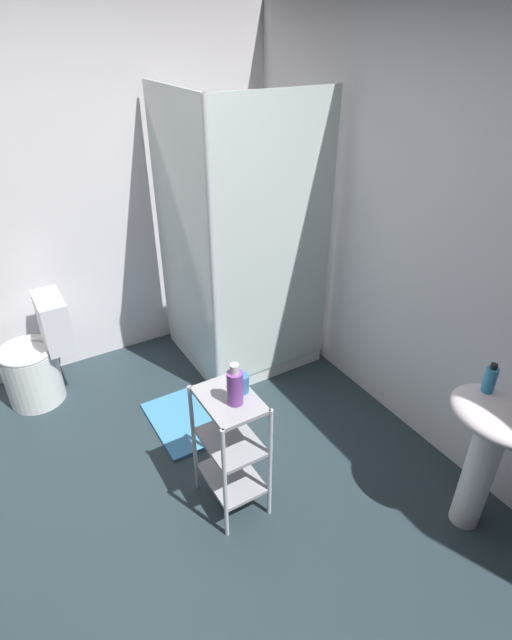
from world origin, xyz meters
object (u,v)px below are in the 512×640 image
at_px(shower_stall, 237,308).
at_px(storage_cart, 231,443).
at_px(rinse_cup, 242,383).
at_px(toilet, 38,360).
at_px(hand_soap_bottle, 490,379).
at_px(conditioner_bottle_purple, 235,387).
at_px(pedestal_sink, 489,441).
at_px(bath_mat, 184,421).

xyz_separation_m(shower_stall, storage_cart, (1.18, -0.70, -0.03)).
bearing_deg(rinse_cup, toilet, -151.46).
relative_size(storage_cart, hand_soap_bottle, 4.79).
distance_m(shower_stall, toilet, 1.45).
relative_size(shower_stall, hand_soap_bottle, 12.94).
relative_size(shower_stall, conditioner_bottle_purple, 8.88).
bearing_deg(pedestal_sink, rinse_cup, -129.44).
xyz_separation_m(pedestal_sink, rinse_cup, (-0.77, -0.93, 0.21)).
height_order(pedestal_sink, storage_cart, pedestal_sink).
xyz_separation_m(conditioner_bottle_purple, bath_mat, (-0.77, 0.01, -0.83)).
bearing_deg(toilet, hand_soap_bottle, 39.42).
relative_size(conditioner_bottle_purple, rinse_cup, 2.30).
height_order(toilet, storage_cart, toilet).
bearing_deg(toilet, shower_stall, 78.21).
relative_size(storage_cart, rinse_cup, 7.55).
height_order(shower_stall, toilet, shower_stall).
relative_size(toilet, hand_soap_bottle, 4.92).
xyz_separation_m(shower_stall, rinse_cup, (1.17, -0.61, 0.33)).
xyz_separation_m(shower_stall, hand_soap_bottle, (1.84, 0.34, 0.42)).
bearing_deg(conditioner_bottle_purple, toilet, -154.50).
height_order(storage_cart, conditioner_bottle_purple, conditioner_bottle_purple).
bearing_deg(shower_stall, toilet, -101.79).
distance_m(storage_cart, conditioner_bottle_purple, 0.40).
bearing_deg(pedestal_sink, hand_soap_bottle, 166.10).
bearing_deg(rinse_cup, storage_cart, -81.33).
height_order(conditioner_bottle_purple, rinse_cup, conditioner_bottle_purple).
distance_m(toilet, bath_mat, 1.10).
height_order(pedestal_sink, conditioner_bottle_purple, conditioner_bottle_purple).
height_order(hand_soap_bottle, bath_mat, hand_soap_bottle).
xyz_separation_m(shower_stall, bath_mat, (0.46, -0.67, -0.45)).
relative_size(pedestal_sink, storage_cart, 1.09).
relative_size(shower_stall, bath_mat, 3.33).
xyz_separation_m(toilet, bath_mat, (0.75, 0.74, -0.31)).
relative_size(toilet, conditioner_bottle_purple, 3.37).
height_order(shower_stall, conditioner_bottle_purple, shower_stall).
height_order(conditioner_bottle_purple, bath_mat, conditioner_bottle_purple).
height_order(toilet, conditioner_bottle_purple, conditioner_bottle_purple).
bearing_deg(shower_stall, conditioner_bottle_purple, -29.10).
relative_size(toilet, storage_cart, 1.03).
bearing_deg(bath_mat, shower_stall, 124.27).
bearing_deg(shower_stall, bath_mat, -55.73).
distance_m(shower_stall, storage_cart, 1.37).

